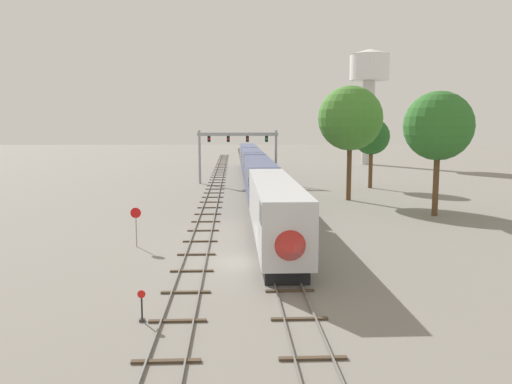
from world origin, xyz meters
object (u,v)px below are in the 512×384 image
at_px(passenger_train, 255,171).
at_px(switch_stand, 142,310).
at_px(signal_gantry, 238,145).
at_px(trackside_tree_right, 438,126).
at_px(trackside_tree_left, 350,118).
at_px(trackside_tree_mid, 371,137).
at_px(water_tower, 369,76).
at_px(stop_sign, 136,221).

xyz_separation_m(passenger_train, switch_stand, (-7.10, -47.25, -2.08)).
xyz_separation_m(signal_gantry, trackside_tree_right, (18.89, -28.94, 2.81)).
relative_size(passenger_train, switch_stand, 59.90).
bearing_deg(trackside_tree_right, trackside_tree_left, 119.62).
distance_m(signal_gantry, trackside_tree_mid, 19.66).
xyz_separation_m(water_tower, trackside_tree_right, (-10.29, -65.25, -10.63)).
bearing_deg(signal_gantry, stop_sign, -100.76).
relative_size(stop_sign, trackside_tree_right, 0.24).
xyz_separation_m(water_tower, stop_sign, (-36.93, -77.10, -17.42)).
bearing_deg(trackside_tree_right, signal_gantry, 123.13).
distance_m(signal_gantry, water_tower, 48.48).
height_order(passenger_train, stop_sign, passenger_train).
distance_m(water_tower, switch_stand, 99.47).
xyz_separation_m(passenger_train, trackside_tree_mid, (16.22, 1.40, 4.53)).
distance_m(switch_stand, trackside_tree_left, 41.99).
bearing_deg(trackside_tree_mid, stop_sign, -127.49).
relative_size(water_tower, trackside_tree_right, 2.10).
bearing_deg(switch_stand, signal_gantry, 84.98).
xyz_separation_m(stop_sign, trackside_tree_mid, (26.22, 34.18, 5.26)).
relative_size(passenger_train, trackside_tree_right, 7.29).
bearing_deg(trackside_tree_mid, passenger_train, -175.06).
distance_m(trackside_tree_left, trackside_tree_mid, 13.15).
relative_size(stop_sign, trackside_tree_mid, 0.30).
relative_size(switch_stand, trackside_tree_right, 0.12).
relative_size(water_tower, trackside_tree_mid, 2.59).
relative_size(switch_stand, trackside_tree_mid, 0.15).
distance_m(switch_stand, trackside_tree_right, 36.37).
distance_m(signal_gantry, trackside_tree_right, 34.67).
bearing_deg(stop_sign, trackside_tree_left, 47.65).
height_order(signal_gantry, trackside_tree_mid, trackside_tree_mid).
height_order(stop_sign, trackside_tree_mid, trackside_tree_mid).
bearing_deg(passenger_train, stop_sign, -106.97).
distance_m(trackside_tree_mid, trackside_tree_right, 22.39).
height_order(water_tower, switch_stand, water_tower).
height_order(signal_gantry, trackside_tree_left, trackside_tree_left).
distance_m(signal_gantry, switch_stand, 55.72).
xyz_separation_m(signal_gantry, stop_sign, (-7.75, -40.78, -3.98)).
xyz_separation_m(trackside_tree_left, trackside_tree_right, (6.09, -10.70, -0.85)).
bearing_deg(passenger_train, switch_stand, -98.55).
xyz_separation_m(water_tower, switch_stand, (-34.03, -91.57, -18.77)).
distance_m(passenger_train, signal_gantry, 8.93).
bearing_deg(signal_gantry, trackside_tree_right, -56.87).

